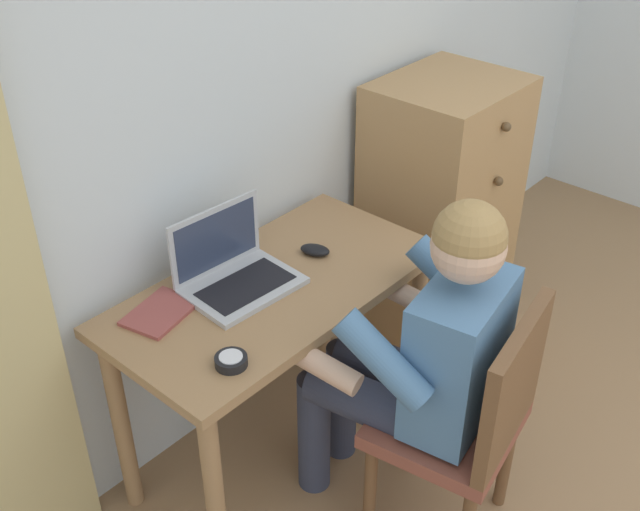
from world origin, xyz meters
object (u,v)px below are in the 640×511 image
(desk, at_px, (276,316))
(computer_mouse, at_px, (315,250))
(chair, at_px, (470,418))
(desk_clock, at_px, (231,361))
(notebook_pad, at_px, (161,312))
(person_seated, at_px, (418,349))
(dresser, at_px, (439,211))
(laptop, at_px, (234,270))

(desk, distance_m, computer_mouse, 0.26)
(chair, relative_size, computer_mouse, 8.75)
(desk_clock, bearing_deg, chair, -43.48)
(computer_mouse, height_order, notebook_pad, computer_mouse)
(person_seated, relative_size, notebook_pad, 5.68)
(dresser, bearing_deg, laptop, 178.01)
(desk, xyz_separation_m, chair, (0.15, -0.65, -0.13))
(desk_clock, bearing_deg, notebook_pad, 87.07)
(chair, height_order, notebook_pad, chair)
(chair, relative_size, laptop, 2.47)
(desk, bearing_deg, person_seated, -75.88)
(dresser, relative_size, notebook_pad, 5.29)
(laptop, relative_size, desk_clock, 3.94)
(desk, bearing_deg, desk_clock, -152.97)
(desk, height_order, computer_mouse, computer_mouse)
(desk, xyz_separation_m, desk_clock, (-0.35, -0.18, 0.14))
(dresser, xyz_separation_m, computer_mouse, (-0.81, -0.04, 0.21))
(person_seated, bearing_deg, notebook_pad, 126.39)
(dresser, bearing_deg, desk_clock, -170.29)
(person_seated, bearing_deg, dresser, 30.21)
(dresser, xyz_separation_m, laptop, (-1.10, 0.04, 0.24))
(person_seated, bearing_deg, chair, -81.29)
(desk, bearing_deg, laptop, 131.00)
(person_seated, distance_m, desk_clock, 0.56)
(chair, height_order, computer_mouse, chair)
(desk, relative_size, laptop, 3.07)
(desk_clock, bearing_deg, computer_mouse, 19.54)
(laptop, bearing_deg, person_seated, -70.47)
(computer_mouse, bearing_deg, notebook_pad, 145.60)
(desk, xyz_separation_m, dresser, (1.02, 0.06, -0.06))
(chair, xyz_separation_m, desk_clock, (-0.50, 0.47, 0.27))
(notebook_pad, bearing_deg, laptop, -24.30)
(computer_mouse, bearing_deg, person_seated, -122.28)
(chair, bearing_deg, desk_clock, 136.52)
(chair, distance_m, laptop, 0.84)
(chair, bearing_deg, notebook_pad, 121.15)
(chair, height_order, desk_clock, chair)
(dresser, height_order, person_seated, person_seated)
(person_seated, xyz_separation_m, computer_mouse, (0.09, 0.49, 0.09))
(chair, distance_m, desk_clock, 0.74)
(notebook_pad, bearing_deg, computer_mouse, -25.87)
(computer_mouse, xyz_separation_m, desk_clock, (-0.56, -0.20, -0.00))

